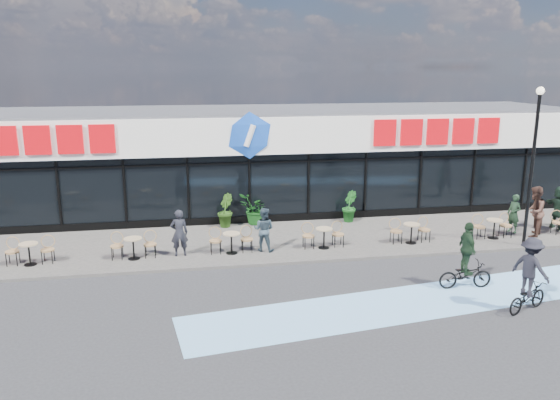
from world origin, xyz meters
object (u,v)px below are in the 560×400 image
cyclist_a (529,279)px  potted_plant_mid (225,210)px  lamp_post (533,155)px  pedestrian_a (514,214)px  patron_right (264,229)px  cyclist_b (466,263)px  pedestrian_c (534,211)px  potted_plant_right (349,206)px  patron_left (179,233)px  potted_plant_left (254,210)px  pedestrian_b (559,208)px

cyclist_a → potted_plant_mid: bearing=129.0°
lamp_post → pedestrian_a: bearing=71.4°
patron_right → cyclist_b: cyclist_b is taller
pedestrian_a → cyclist_a: bearing=-49.9°
lamp_post → pedestrian_c: size_ratio=2.91×
pedestrian_c → cyclist_a: bearing=10.5°
potted_plant_right → patron_left: 7.72m
patron_left → pedestrian_c: 13.41m
potted_plant_mid → patron_right: size_ratio=0.86×
pedestrian_a → cyclist_b: cyclist_b is taller
potted_plant_left → lamp_post: bearing=-25.1°
pedestrian_b → patron_left: bearing=82.2°
patron_right → potted_plant_right: bearing=-118.3°
potted_plant_right → cyclist_a: (2.25, -9.09, 0.19)m
patron_left → cyclist_a: 11.00m
potted_plant_right → potted_plant_mid: bearing=178.7°
cyclist_b → pedestrian_a: bearing=45.8°
potted_plant_mid → pedestrian_c: size_ratio=0.69×
patron_right → patron_left: bearing=24.3°
potted_plant_right → patron_right: (-4.09, -3.17, 0.14)m
pedestrian_c → cyclist_a: cyclist_a is taller
potted_plant_mid → cyclist_a: cyclist_a is taller
patron_right → cyclist_a: (6.34, -5.92, 0.05)m
patron_right → cyclist_b: (5.48, -4.16, -0.10)m
potted_plant_right → pedestrian_c: size_ratio=0.66×
potted_plant_mid → patron_right: 3.48m
cyclist_a → cyclist_b: cyclist_a is taller
potted_plant_left → cyclist_b: (5.39, -7.54, 0.05)m
cyclist_b → potted_plant_right: bearing=100.7°
potted_plant_left → patron_right: bearing=-91.6°
pedestrian_a → cyclist_b: bearing=-64.3°
potted_plant_left → cyclist_a: cyclist_a is taller
patron_right → pedestrian_c: pedestrian_c is taller
patron_left → potted_plant_left: bearing=-136.2°
pedestrian_b → pedestrian_c: pedestrian_c is taller
potted_plant_left → potted_plant_right: 4.01m
potted_plant_left → patron_left: size_ratio=0.77×
potted_plant_right → patron_left: bearing=-155.6°
patron_right → cyclist_a: bearing=160.9°
cyclist_a → pedestrian_c: bearing=54.8°
pedestrian_c → cyclist_b: pedestrian_c is taller
potted_plant_left → potted_plant_mid: 1.22m
patron_left → pedestrian_a: size_ratio=1.08×
lamp_post → potted_plant_right: 7.35m
pedestrian_a → pedestrian_c: bearing=19.3°
potted_plant_left → pedestrian_c: size_ratio=0.64×
potted_plant_right → cyclist_a: bearing=-76.1°
lamp_post → cyclist_a: bearing=-122.7°
lamp_post → cyclist_a: (-3.15, -4.90, -2.51)m
cyclist_b → patron_right: bearing=142.8°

